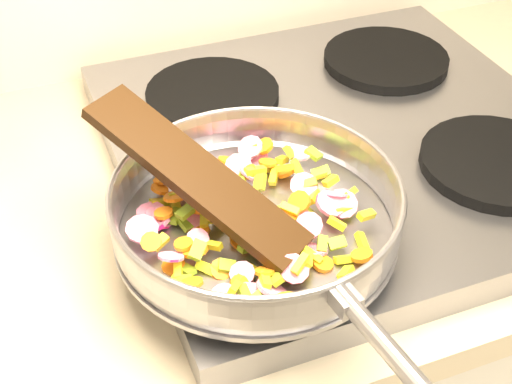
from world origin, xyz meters
name	(u,v)px	position (x,y,z in m)	size (l,w,h in m)	color
cooktop	(343,143)	(-0.70, 1.67, 0.92)	(0.60, 0.60, 0.04)	#939399
grate_fl	(290,216)	(-0.84, 1.52, 0.95)	(0.19, 0.19, 0.02)	black
grate_fr	(496,162)	(-0.56, 1.52, 0.95)	(0.19, 0.19, 0.02)	black
grate_bl	(213,94)	(-0.84, 1.81, 0.95)	(0.19, 0.19, 0.02)	black
grate_br	(386,59)	(-0.56, 1.81, 0.95)	(0.19, 0.19, 0.02)	black
saute_pan	(257,209)	(-0.89, 1.51, 0.99)	(0.36, 0.52, 0.06)	#9E9EA5
vegetable_heap	(245,215)	(-0.90, 1.52, 0.98)	(0.27, 0.27, 0.05)	#E41665
wooden_spatula	(197,176)	(-0.94, 1.54, 1.03)	(0.27, 0.06, 0.01)	black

